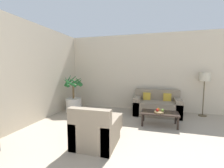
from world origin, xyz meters
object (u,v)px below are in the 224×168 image
at_px(floor_lamp, 205,79).
at_px(coffee_table, 160,114).
at_px(apple_red, 157,110).
at_px(ottoman, 108,122).
at_px(orange_fruit, 158,109).
at_px(armchair, 96,132).
at_px(fruit_bowl, 159,112).
at_px(sofa_loveseat, 157,106).
at_px(potted_palm, 74,99).
at_px(apple_green, 162,110).

bearing_deg(floor_lamp, coffee_table, -138.51).
bearing_deg(apple_red, ottoman, -156.55).
bearing_deg(orange_fruit, armchair, -129.79).
bearing_deg(orange_fruit, floor_lamp, 40.97).
relative_size(fruit_bowl, armchair, 0.31).
bearing_deg(armchair, sofa_loveseat, 63.94).
xyz_separation_m(fruit_bowl, ottoman, (-1.22, -0.52, -0.19)).
distance_m(sofa_loveseat, fruit_bowl, 1.02).
height_order(coffee_table, apple_red, apple_red).
bearing_deg(potted_palm, ottoman, -34.99).
bearing_deg(apple_green, orange_fruit, 152.33).
relative_size(floor_lamp, fruit_bowl, 5.45).
distance_m(floor_lamp, apple_red, 2.02).
height_order(floor_lamp, armchair, floor_lamp).
bearing_deg(sofa_loveseat, ottoman, -127.56).
xyz_separation_m(armchair, ottoman, (-0.02, 0.83, -0.09)).
height_order(coffee_table, armchair, armchair).
bearing_deg(coffee_table, sofa_loveseat, 93.58).
bearing_deg(sofa_loveseat, potted_palm, -171.04).
xyz_separation_m(potted_palm, orange_fruit, (2.78, -0.52, -0.00)).
xyz_separation_m(potted_palm, fruit_bowl, (2.80, -0.58, -0.06)).
xyz_separation_m(potted_palm, apple_green, (2.88, -0.57, -0.01)).
bearing_deg(coffee_table, potted_palm, 169.82).
bearing_deg(orange_fruit, potted_palm, 169.46).
bearing_deg(potted_palm, apple_red, -12.12).
bearing_deg(apple_red, armchair, -130.70).
bearing_deg(coffee_table, apple_red, -126.14).
bearing_deg(floor_lamp, potted_palm, -170.79).
xyz_separation_m(coffee_table, armchair, (-1.22, -1.43, -0.04)).
relative_size(apple_green, orange_fruit, 0.96).
bearing_deg(coffee_table, floor_lamp, 41.49).
bearing_deg(orange_fruit, apple_red, -108.70).
xyz_separation_m(floor_lamp, fruit_bowl, (-1.35, -1.25, -0.79)).
bearing_deg(ottoman, floor_lamp, 34.60).
relative_size(floor_lamp, armchair, 1.72).
xyz_separation_m(orange_fruit, armchair, (-1.18, -1.42, -0.16)).
height_order(fruit_bowl, apple_red, apple_red).
height_order(sofa_loveseat, ottoman, sofa_loveseat).
bearing_deg(potted_palm, sofa_loveseat, 8.96).
xyz_separation_m(apple_green, orange_fruit, (-0.10, 0.05, 0.00)).
bearing_deg(sofa_loveseat, floor_lamp, 9.71).
bearing_deg(floor_lamp, orange_fruit, -139.03).
distance_m(fruit_bowl, armchair, 1.81).
distance_m(potted_palm, fruit_bowl, 2.86).
height_order(coffee_table, orange_fruit, orange_fruit).
xyz_separation_m(apple_red, ottoman, (-1.18, -0.51, -0.25)).
distance_m(floor_lamp, orange_fruit, 1.96).
height_order(potted_palm, armchair, potted_palm).
xyz_separation_m(sofa_loveseat, apple_red, (-0.00, -1.03, 0.14)).
distance_m(fruit_bowl, orange_fruit, 0.09).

